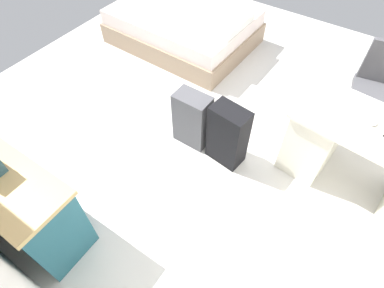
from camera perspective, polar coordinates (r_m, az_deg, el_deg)
The scene contains 7 objects.
ground_plane at distance 3.52m, azimuth 4.87°, elevation 2.45°, with size 5.88×5.88×0.00m, color silver.
desk at distance 3.17m, azimuth 29.50°, elevation -2.52°, with size 1.50×0.80×0.76m.
office_chair at distance 3.81m, azimuth 30.28°, elevation 7.87°, with size 0.54×0.54×0.94m.
bed at distance 4.74m, azimuth -1.44°, elevation 20.65°, with size 1.95×1.46×0.58m.
suitcase_black at distance 3.03m, azimuth 6.53°, elevation 1.54°, with size 0.36×0.22×0.67m, color black.
suitcase_spare_grey at distance 3.19m, azimuth 0.07°, elevation 4.52°, with size 0.36×0.22×0.62m, color #4C4C51.
computer_mouse at distance 2.93m, azimuth 30.27°, elevation 3.47°, with size 0.06×0.10×0.03m, color white.
Camera 1 is at (-1.05, 2.10, 2.61)m, focal length 29.20 mm.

